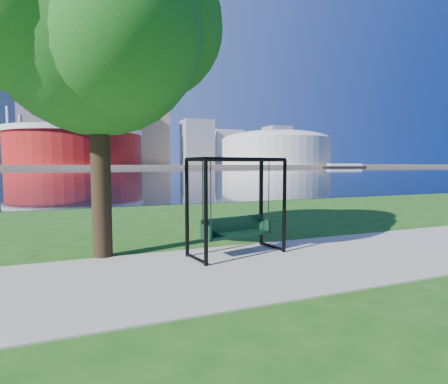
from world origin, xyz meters
TOP-DOWN VIEW (x-y plane):
  - ground at (0.00, 0.00)m, footprint 900.00×900.00m
  - path at (0.00, -0.50)m, footprint 120.00×4.00m
  - river at (0.00, 102.00)m, footprint 900.00×180.00m
  - far_bank at (0.00, 306.00)m, footprint 900.00×228.00m
  - stadium at (-10.00, 235.00)m, footprint 83.00×83.00m
  - arena at (135.00, 235.00)m, footprint 84.00×84.00m
  - skyline at (-4.27, 319.39)m, footprint 392.00×66.00m
  - swing at (0.59, 0.63)m, footprint 2.56×1.48m
  - park_tree at (-2.62, 1.69)m, footprint 6.60×5.96m
  - barge at (160.16, 185.10)m, footprint 29.23×14.37m

SIDE VIEW (x-z plane):
  - ground at x=0.00m, z-range 0.00..0.00m
  - river at x=0.00m, z-range 0.00..0.02m
  - path at x=0.00m, z-range 0.00..0.03m
  - far_bank at x=0.00m, z-range 0.00..2.00m
  - swing at x=0.59m, z-range -0.04..2.42m
  - barge at x=160.16m, z-range -0.13..2.69m
  - park_tree at x=-2.62m, z-range 1.59..9.79m
  - stadium at x=-10.00m, z-range -1.77..30.23m
  - arena at x=135.00m, z-range 2.59..29.15m
  - skyline at x=-4.27m, z-range -12.36..84.14m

